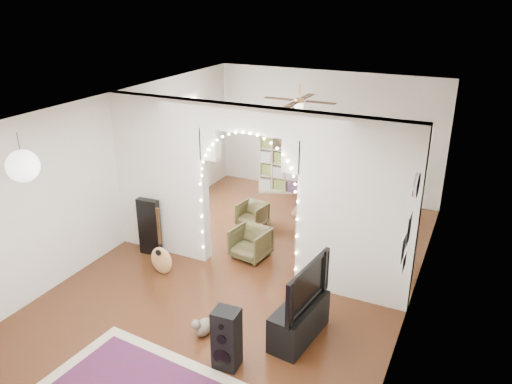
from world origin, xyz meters
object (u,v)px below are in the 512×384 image
at_px(floor_speaker, 227,339).
at_px(media_console, 299,321).
at_px(dining_table, 331,213).
at_px(dining_chair_left, 252,214).
at_px(bookcase, 288,164).
at_px(acoustic_guitar, 161,250).
at_px(dining_chair_right, 251,243).

height_order(floor_speaker, media_console, floor_speaker).
distance_m(floor_speaker, dining_table, 3.42).
bearing_deg(dining_chair_left, media_console, -45.69).
bearing_deg(bookcase, acoustic_guitar, -120.59).
bearing_deg(dining_chair_left, bookcase, 99.93).
xyz_separation_m(bookcase, dining_chair_right, (0.57, -3.05, -0.39)).
bearing_deg(bookcase, floor_speaker, -99.05).
bearing_deg(media_console, acoustic_guitar, 175.09).
relative_size(media_console, dining_chair_right, 1.71).
relative_size(floor_speaker, media_console, 0.78).
bearing_deg(media_console, dining_chair_right, 139.78).
relative_size(media_console, dining_chair_left, 1.97).
xyz_separation_m(acoustic_guitar, floor_speaker, (1.96, -1.42, -0.03)).
distance_m(acoustic_guitar, dining_table, 2.94).
bearing_deg(floor_speaker, dining_chair_right, 106.75).
height_order(floor_speaker, bookcase, bookcase).
bearing_deg(floor_speaker, media_console, 52.67).
xyz_separation_m(dining_table, dining_chair_right, (-1.11, -0.89, -0.42)).
relative_size(acoustic_guitar, dining_chair_left, 1.92).
relative_size(acoustic_guitar, floor_speaker, 1.24).
bearing_deg(acoustic_guitar, floor_speaker, -36.15).
bearing_deg(media_console, dining_chair_left, 133.30).
distance_m(floor_speaker, dining_chair_left, 3.91).
xyz_separation_m(dining_table, dining_chair_left, (-1.62, 0.23, -0.45)).
xyz_separation_m(media_console, dining_chair_left, (-2.01, 2.76, -0.02)).
distance_m(dining_table, dining_chair_left, 1.70).
distance_m(acoustic_guitar, bookcase, 4.17).
relative_size(media_console, dining_table, 0.80).
height_order(dining_table, dining_chair_right, dining_table).
height_order(floor_speaker, dining_table, floor_speaker).
distance_m(dining_chair_left, dining_chair_right, 1.24).
height_order(acoustic_guitar, media_console, acoustic_guitar).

